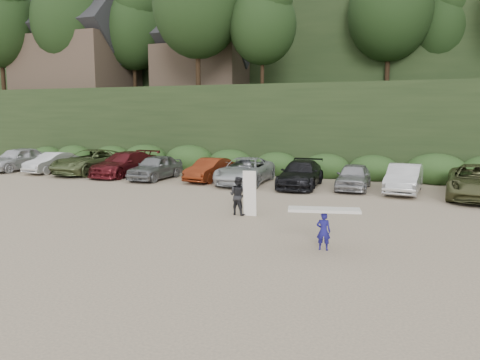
% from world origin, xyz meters
% --- Properties ---
extents(ground, '(120.00, 120.00, 0.00)m').
position_xyz_m(ground, '(0.00, 0.00, 0.00)').
color(ground, tan).
rests_on(ground, ground).
extents(hillside_backdrop, '(90.00, 41.50, 28.00)m').
position_xyz_m(hillside_backdrop, '(-0.26, 35.93, 11.22)').
color(hillside_backdrop, black).
rests_on(hillside_backdrop, ground).
extents(parked_cars, '(39.50, 6.37, 1.64)m').
position_xyz_m(parked_cars, '(-1.60, 10.00, 0.76)').
color(parked_cars, silver).
rests_on(parked_cars, ground).
extents(child_surfer, '(2.21, 1.10, 1.28)m').
position_xyz_m(child_surfer, '(4.50, -1.36, 0.87)').
color(child_surfer, navy).
rests_on(child_surfer, ground).
extents(adult_surfer, '(1.25, 0.71, 1.84)m').
position_xyz_m(adult_surfer, '(0.30, 2.19, 0.79)').
color(adult_surfer, black).
rests_on(adult_surfer, ground).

